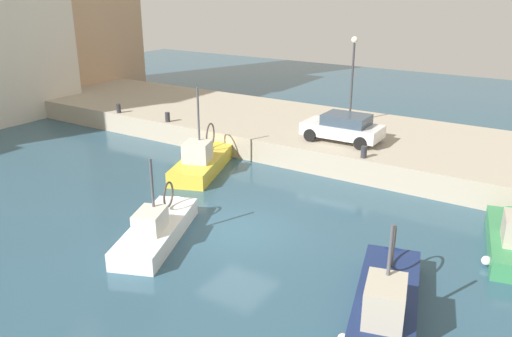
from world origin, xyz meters
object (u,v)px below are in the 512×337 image
fishing_boat_yellow (204,166)px  quay_streetlamp (353,65)px  parked_car_white (343,127)px  fishing_boat_white (161,233)px  mooring_bollard_south (364,152)px  fishing_boat_navy (386,305)px  mooring_bollard_north (119,108)px  mooring_bollard_mid (168,117)px

fishing_boat_yellow → quay_streetlamp: 10.20m
quay_streetlamp → parked_car_white: bearing=-161.9°
fishing_boat_yellow → parked_car_white: size_ratio=1.54×
quay_streetlamp → fishing_boat_white: bearing=175.8°
mooring_bollard_south → quay_streetlamp: 7.11m
quay_streetlamp → fishing_boat_yellow: bearing=152.9°
fishing_boat_navy → quay_streetlamp: 17.18m
fishing_boat_white → mooring_bollard_south: 10.20m
fishing_boat_navy → fishing_boat_white: bearing=90.2°
fishing_boat_yellow → mooring_bollard_south: fishing_boat_yellow is taller
mooring_bollard_north → fishing_boat_white: bearing=-127.9°
fishing_boat_navy → fishing_boat_white: 8.65m
fishing_boat_navy → fishing_boat_yellow: (6.59, 11.77, -0.01)m
parked_car_white → quay_streetlamp: size_ratio=0.83×
fishing_boat_white → parked_car_white: fishing_boat_white is taller
fishing_boat_yellow → quay_streetlamp: bearing=-27.1°
mooring_bollard_mid → quay_streetlamp: quay_streetlamp is taller
fishing_boat_yellow → quay_streetlamp: quay_streetlamp is taller
mooring_bollard_mid → mooring_bollard_north: bearing=90.0°
fishing_boat_white → mooring_bollard_south: size_ratio=10.74×
fishing_boat_white → quay_streetlamp: (14.84, -1.10, 4.36)m
parked_car_white → mooring_bollard_mid: size_ratio=7.25×
mooring_bollard_south → mooring_bollard_mid: 12.00m
parked_car_white → mooring_bollard_mid: (-1.94, 10.09, -0.44)m
fishing_boat_white → quay_streetlamp: bearing=-4.2°
fishing_boat_navy → mooring_bollard_south: fishing_boat_navy is taller
mooring_bollard_mid → quay_streetlamp: bearing=-57.5°
mooring_bollard_north → quay_streetlamp: size_ratio=0.11×
fishing_boat_yellow → fishing_boat_white: 7.31m
fishing_boat_navy → mooring_bollard_south: bearing=25.8°
parked_car_white → mooring_bollard_south: size_ratio=7.25×
fishing_boat_yellow → mooring_bollard_south: bearing=-70.6°
fishing_boat_white → quay_streetlamp: size_ratio=1.22×
fishing_boat_navy → mooring_bollard_mid: bearing=60.9°
mooring_bollard_south → mooring_bollard_mid: (0.00, 12.00, 0.00)m
fishing_boat_navy → fishing_boat_yellow: size_ratio=1.08×
mooring_bollard_south → fishing_boat_navy: bearing=-154.2°
fishing_boat_navy → parked_car_white: (11.10, 6.34, 1.78)m
fishing_boat_navy → fishing_boat_yellow: fishing_boat_yellow is taller
parked_car_white → mooring_bollard_mid: parked_car_white is taller
mooring_bollard_mid → mooring_bollard_north: 4.00m
fishing_boat_yellow → fishing_boat_navy: bearing=-119.2°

